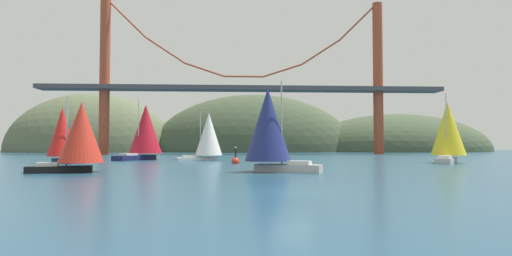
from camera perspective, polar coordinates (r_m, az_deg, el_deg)
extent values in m
plane|color=navy|center=(23.77, 4.72, -8.76)|extent=(360.00, 360.00, 0.00)
ellipsoid|color=#425138|center=(158.63, -0.26, -3.22)|extent=(76.48, 44.00, 42.81)
ellipsoid|color=#5B6647|center=(166.64, -21.36, -3.02)|extent=(61.02, 44.00, 42.98)
ellipsoid|color=#425138|center=(170.57, 18.55, -3.03)|extent=(72.74, 44.00, 28.74)
cylinder|color=#A34228|center=(125.07, -19.83, 6.71)|extent=(2.80, 2.80, 43.76)
cylinder|color=#A34228|center=(127.08, 16.21, 6.53)|extent=(2.80, 2.80, 43.76)
cube|color=#47474C|center=(119.48, -1.66, 5.36)|extent=(113.53, 6.00, 1.20)
cylinder|color=#A34228|center=(127.21, -17.27, 14.12)|extent=(11.43, 0.50, 11.25)
cylinder|color=#A34228|center=(122.78, -12.21, 10.29)|extent=(11.35, 0.50, 7.68)
cylinder|color=#A34228|center=(120.50, -6.98, 7.85)|extent=(11.23, 0.50, 4.11)
cylinder|color=#A34228|center=(119.99, -1.66, 7.00)|extent=(11.08, 0.50, 0.50)
cylinder|color=#A34228|center=(121.10, 3.64, 7.79)|extent=(11.23, 0.50, 4.11)
cylinder|color=#A34228|center=(123.96, 8.80, 10.14)|extent=(11.35, 0.50, 7.68)
cylinder|color=#A34228|center=(128.90, 13.74, 13.86)|extent=(11.43, 0.50, 11.25)
cube|color=navy|center=(65.58, -24.12, -4.11)|extent=(5.88, 5.71, 0.68)
cube|color=beige|center=(64.55, -23.68, -3.68)|extent=(2.46, 2.44, 0.36)
cylinder|color=#B2B2B7|center=(66.15, -24.29, 0.01)|extent=(0.14, 0.14, 8.77)
cone|color=red|center=(67.38, -24.81, -0.45)|extent=(5.70, 5.70, 7.17)
cube|color=white|center=(71.71, -8.09, -4.16)|extent=(7.06, 4.40, 0.55)
cube|color=beige|center=(71.35, -9.03, -3.79)|extent=(2.59, 2.24, 0.36)
cylinder|color=#B2B2B7|center=(71.89, -7.55, -0.81)|extent=(0.14, 0.14, 7.83)
cone|color=white|center=(72.35, -6.42, -0.82)|extent=(5.99, 5.99, 7.25)
cube|color=#B7B2A8|center=(40.96, 4.37, -5.48)|extent=(6.57, 4.22, 0.77)
cube|color=beige|center=(40.60, 5.95, -4.71)|extent=(2.41, 2.00, 0.36)
cylinder|color=#B2B2B7|center=(41.15, 3.49, 0.78)|extent=(0.14, 0.14, 8.20)
cone|color=navy|center=(41.61, 1.63, 0.52)|extent=(6.04, 6.04, 7.27)
cube|color=#B7B2A8|center=(65.87, 24.39, -4.04)|extent=(5.83, 7.03, 0.81)
cube|color=beige|center=(64.58, 24.22, -3.57)|extent=(2.59, 2.77, 0.36)
cylinder|color=#B2B2B7|center=(66.60, 24.41, 0.32)|extent=(0.14, 0.14, 9.28)
cone|color=yellow|center=(68.15, 24.60, -0.06)|extent=(6.81, 6.81, 7.88)
cube|color=black|center=(44.46, -25.09, -5.11)|extent=(6.10, 3.35, 0.63)
cube|color=beige|center=(44.53, -26.44, -4.44)|extent=(2.17, 1.77, 0.36)
cylinder|color=#B2B2B7|center=(44.38, -24.26, -0.40)|extent=(0.14, 0.14, 6.69)
cone|color=red|center=(44.32, -22.59, -0.51)|extent=(5.32, 5.32, 5.95)
cube|color=#191E4C|center=(75.17, -16.13, -3.89)|extent=(6.35, 8.46, 0.84)
cube|color=beige|center=(74.07, -16.91, -3.45)|extent=(2.99, 3.26, 0.36)
cylinder|color=#B2B2B7|center=(75.81, -15.65, 0.12)|extent=(0.14, 0.14, 9.76)
cone|color=#B21423|center=(77.16, -14.74, -0.11)|extent=(7.87, 7.87, 8.67)
sphere|color=red|center=(59.41, -2.80, -4.55)|extent=(1.10, 1.10, 1.10)
cylinder|color=black|center=(59.38, -2.80, -3.54)|extent=(0.20, 0.20, 1.60)
sphere|color=#F2EA99|center=(59.37, -2.80, -2.66)|extent=(0.24, 0.24, 0.24)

